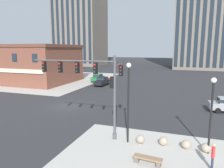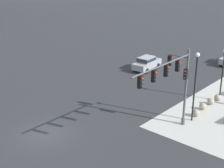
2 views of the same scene
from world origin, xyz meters
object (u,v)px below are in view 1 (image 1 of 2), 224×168
Objects in this scene: street_lamp_mid_sidewalk at (212,107)px; car_main_northbound_near at (102,81)px; traffic_signal_main at (93,80)px; bollard_sphere_curb_b at (163,141)px; bollard_sphere_curb_d at (206,148)px; bench_near_signal at (148,160)px; car_cross_eastbound at (98,77)px; bollard_sphere_curb_a at (140,139)px; pedestrian_at_curb at (213,155)px; bollard_sphere_curb_c at (186,144)px; street_lamp_corner_near at (128,94)px.

car_main_northbound_near is at bearing 126.55° from street_lamp_mid_sidewalk.
bollard_sphere_curb_b is at bearing -0.20° from traffic_signal_main.
bollard_sphere_curb_d is at bearing -0.96° from traffic_signal_main.
car_cross_eastbound is (-16.30, 30.41, 0.59)m from bench_near_signal.
bollard_sphere_curb_a is 5.27m from pedestrian_at_curb.
bollard_sphere_curb_c is 2.84m from pedestrian_at_curb.
traffic_signal_main is 11.25× the size of bollard_sphere_curb_c.
bollard_sphere_curb_b is 0.11× the size of street_lamp_corner_near.
bollard_sphere_curb_a is 3.60m from street_lamp_corner_near.
bollard_sphere_curb_a is 0.11× the size of street_lamp_corner_near.
car_main_northbound_near is (-14.11, 22.92, 0.58)m from bollard_sphere_curb_b.
bollard_sphere_curb_a is 1.00× the size of bollard_sphere_curb_b.
bollard_sphere_curb_b is 26.92m from car_main_northbound_near.
bollard_sphere_curb_c is 1.31m from bollard_sphere_curb_d.
bollard_sphere_curb_a is 2.99m from bench_near_signal.
pedestrian_at_curb is at bearing -58.29° from bollard_sphere_curb_c.
bollard_sphere_curb_c is 1.00× the size of bollard_sphere_curb_d.
car_main_northbound_near is at bearing 117.39° from bench_near_signal.
bollard_sphere_curb_a is at bearing -178.76° from bollard_sphere_curb_d.
bollard_sphere_curb_c is at bearing -0.82° from bollard_sphere_curb_b.
bollard_sphere_curb_c is at bearing 175.58° from bollard_sphere_curb_d.
bollard_sphere_curb_c and bollard_sphere_curb_d have the same top height.
street_lamp_corner_near reaches higher than bollard_sphere_curb_a.
street_lamp_mid_sidewalk reaches higher than car_main_northbound_near.
street_lamp_corner_near is at bearing -62.71° from car_cross_eastbound.
car_main_northbound_near reaches higher than bollard_sphere_curb_c.
car_cross_eastbound reaches higher than bench_near_signal.
pedestrian_at_curb reaches higher than bollard_sphere_curb_b.
car_cross_eastbound is at bearing 122.67° from car_main_northbound_near.
street_lamp_mid_sidewalk reaches higher than bench_near_signal.
street_lamp_mid_sidewalk is at bearing -1.76° from traffic_signal_main.
bench_near_signal is at bearing -102.47° from bollard_sphere_curb_b.
bollard_sphere_curb_a is (3.99, -0.24, -4.35)m from traffic_signal_main.
street_lamp_mid_sidewalk is at bearing -8.92° from bollard_sphere_curb_c.
street_lamp_mid_sidewalk is at bearing -54.06° from car_cross_eastbound.
car_main_northbound_near and car_cross_eastbound have the same top height.
street_lamp_mid_sidewalk is (3.06, -0.25, 3.01)m from bollard_sphere_curb_b.
bollard_sphere_curb_c is 0.36× the size of bench_near_signal.
bollard_sphere_curb_b and bollard_sphere_curb_c have the same top height.
bollard_sphere_curb_c is at bearing -0.34° from traffic_signal_main.
bollard_sphere_curb_d is (4.63, 0.10, 0.00)m from bollard_sphere_curb_a.
traffic_signal_main is 1.68× the size of car_cross_eastbound.
traffic_signal_main is 4.09× the size of bench_near_signal.
car_cross_eastbound is at bearing 124.15° from bollard_sphere_curb_c.
bollard_sphere_curb_d is 0.15× the size of car_main_northbound_near.
street_lamp_mid_sidewalk is (5.73, 0.10, -0.46)m from street_lamp_corner_near.
street_lamp_corner_near is (-2.00, 2.68, 3.48)m from bench_near_signal.
bench_near_signal is at bearing -143.30° from street_lamp_mid_sidewalk.
car_main_northbound_near is at bearing 110.18° from traffic_signal_main.
car_cross_eastbound is (-18.59, 27.40, 0.58)m from bollard_sphere_curb_c.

